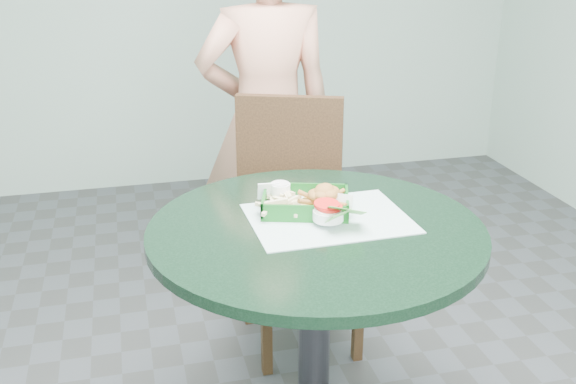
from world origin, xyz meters
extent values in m
cylinder|color=#28282D|center=(0.00, 0.00, 0.38)|extent=(0.09, 0.09, 0.70)
cylinder|color=#2E4434|center=(0.00, 0.00, 0.73)|extent=(0.89, 0.89, 0.03)
cube|color=#3C2518|center=(0.13, 0.61, 0.45)|extent=(0.40, 0.40, 0.04)
cube|color=#3C2518|center=(0.13, 0.79, 0.70)|extent=(0.40, 0.04, 0.46)
cube|color=#3C2518|center=(-0.04, 0.44, 0.21)|extent=(0.04, 0.04, 0.43)
cube|color=#3C2518|center=(0.30, 0.44, 0.21)|extent=(0.04, 0.04, 0.43)
cube|color=#3C2518|center=(-0.04, 0.78, 0.21)|extent=(0.04, 0.04, 0.43)
cube|color=#3C2518|center=(0.30, 0.78, 0.21)|extent=(0.04, 0.04, 0.43)
imported|color=tan|center=(0.09, 1.02, 0.80)|extent=(0.58, 0.39, 1.59)
cube|color=#ADCAC8|center=(0.05, 0.04, 0.75)|extent=(0.43, 0.33, 0.00)
cube|color=#0F5818|center=(0.00, 0.10, 0.76)|extent=(0.23, 0.17, 0.01)
cube|color=white|center=(0.00, 0.10, 0.76)|extent=(0.22, 0.16, 0.00)
cube|color=#0F5818|center=(0.00, 0.19, 0.78)|extent=(0.23, 0.01, 0.04)
cube|color=#0F5818|center=(0.00, 0.02, 0.78)|extent=(0.23, 0.01, 0.04)
cube|color=#0F5818|center=(0.11, 0.10, 0.78)|extent=(0.01, 0.17, 0.04)
cube|color=#0F5818|center=(-0.11, 0.10, 0.78)|extent=(0.01, 0.17, 0.04)
cylinder|color=tan|center=(0.05, 0.08, 0.78)|extent=(0.13, 0.13, 0.02)
cylinder|color=white|center=(-0.07, 0.15, 0.80)|extent=(0.06, 0.06, 0.03)
cylinder|color=silver|center=(-0.07, 0.15, 0.81)|extent=(0.05, 0.05, 0.00)
cylinder|color=white|center=(0.06, 0.01, 0.78)|extent=(0.08, 0.08, 0.03)
torus|color=white|center=(0.06, 0.01, 0.80)|extent=(0.07, 0.07, 0.01)
cylinder|color=red|center=(0.06, 0.01, 0.81)|extent=(0.07, 0.07, 0.01)
camera|label=1|loc=(-0.47, -1.55, 1.50)|focal=42.00mm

